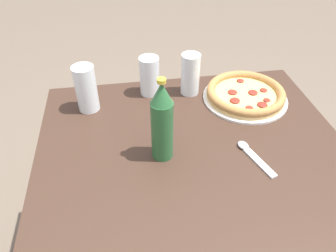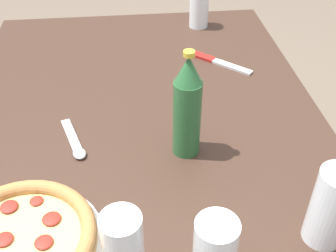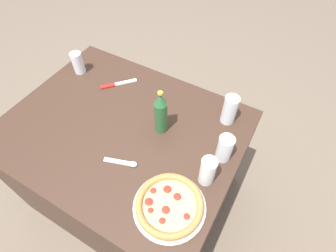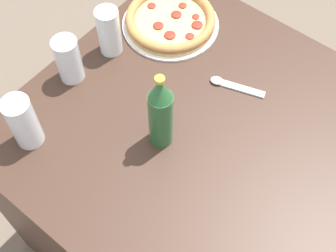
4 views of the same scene
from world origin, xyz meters
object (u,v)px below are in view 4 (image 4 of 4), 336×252
(glass_cola, at_px, (24,123))
(glass_orange_juice, at_px, (109,33))
(spoon, at_px, (230,85))
(pizza_salami, at_px, (171,20))
(glass_water, at_px, (69,62))
(beer_bottle, at_px, (161,113))

(glass_cola, bearing_deg, glass_orange_juice, 97.06)
(spoon, bearing_deg, glass_cola, -123.32)
(pizza_salami, distance_m, glass_orange_juice, 0.20)
(glass_cola, distance_m, glass_water, 0.22)
(glass_water, bearing_deg, beer_bottle, -0.35)
(glass_orange_juice, relative_size, spoon, 0.96)
(pizza_salami, relative_size, beer_bottle, 1.17)
(pizza_salami, relative_size, spoon, 1.88)
(glass_cola, relative_size, glass_orange_juice, 1.06)
(glass_water, xyz_separation_m, beer_bottle, (0.31, -0.00, 0.06))
(pizza_salami, xyz_separation_m, spoon, (0.26, -0.07, -0.02))
(pizza_salami, height_order, glass_cola, glass_cola)
(glass_cola, relative_size, spoon, 1.02)
(glass_water, height_order, beer_bottle, beer_bottle)
(glass_orange_juice, bearing_deg, glass_cola, -82.94)
(pizza_salami, distance_m, glass_cola, 0.52)
(glass_cola, bearing_deg, glass_water, 106.28)
(glass_cola, bearing_deg, spoon, 56.68)
(glass_orange_juice, bearing_deg, pizza_salami, 67.69)
(pizza_salami, distance_m, beer_bottle, 0.40)
(beer_bottle, bearing_deg, pizza_salami, 125.20)
(glass_cola, height_order, beer_bottle, beer_bottle)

